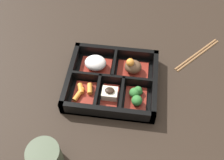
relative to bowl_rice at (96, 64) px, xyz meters
The scene contains 10 objects.
ground_plane 0.08m from the bowl_rice, 41.41° to the right, with size 3.00×3.00×0.00m, color black.
bento_base 0.08m from the bowl_rice, 41.41° to the right, with size 0.26×0.23×0.01m.
bento_rim 0.08m from the bowl_rice, 42.57° to the right, with size 0.26×0.23×0.05m.
bowl_rice is the anchor object (origin of this frame).
bowl_stew 0.11m from the bowl_rice, ahead, with size 0.09×0.08×0.06m.
bowl_carrots 0.10m from the bowl_rice, 100.82° to the right, with size 0.06×0.08×0.02m.
bowl_tofu 0.11m from the bowl_rice, 60.02° to the right, with size 0.05×0.08×0.04m.
bowl_greens 0.16m from the bowl_rice, 36.16° to the right, with size 0.06×0.08×0.04m.
tea_cup 0.31m from the bowl_rice, 102.74° to the right, with size 0.08×0.08×0.07m.
chopsticks 0.34m from the bowl_rice, 18.12° to the left, with size 0.15×0.16×0.01m.
Camera 1 is at (0.06, -0.45, 0.65)m, focal length 42.00 mm.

